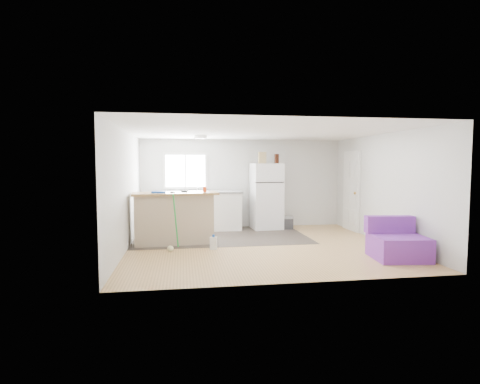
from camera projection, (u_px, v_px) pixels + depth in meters
The scene contains 19 objects.
room at pixel (261, 190), 7.81m from camera, with size 5.51×5.01×2.41m.
vinyl_zone at pixel (221, 236), 9.02m from camera, with size 4.05×2.50×0.00m, color #322C25.
window at pixel (185, 171), 10.00m from camera, with size 1.18×0.06×0.98m.
interior_door at pixel (351, 191), 9.76m from camera, with size 0.11×0.92×2.10m.
ceiling_fixture at pixel (201, 137), 8.73m from camera, with size 0.30×0.30×0.07m, color white.
kitchen_cabinets at pixel (198, 210), 9.79m from camera, with size 2.30×0.75×1.32m.
peninsula at pixel (174, 218), 8.12m from camera, with size 1.87×0.84×1.12m.
refrigerator at pixel (266, 196), 10.01m from camera, with size 0.82×0.78×1.75m.
cooler at pixel (285, 222), 10.02m from camera, with size 0.49×0.37×0.34m.
purple_seat at pixel (397, 244), 6.85m from camera, with size 1.00×0.96×0.75m.
cleaner_jug at pixel (214, 243), 7.58m from camera, with size 0.16×0.13×0.30m.
mop at pixel (172, 239), 7.43m from camera, with size 0.23×0.32×1.15m.
red_cup at pixel (205, 189), 8.18m from camera, with size 0.08×0.08×0.12m, color red.
blue_tray at pixel (159, 192), 7.94m from camera, with size 0.30×0.22×0.04m, color #1242B1.
tool_a at pixel (184, 191), 8.18m from camera, with size 0.14×0.05×0.03m, color black.
tool_b at pixel (173, 192), 7.97m from camera, with size 0.10×0.04×0.03m, color black.
cardboard_box at pixel (262, 158), 9.85m from camera, with size 0.20×0.10×0.30m, color tan.
bottle_left at pixel (276, 159), 9.88m from camera, with size 0.07×0.07×0.25m, color #3D170B.
bottle_right at pixel (278, 159), 9.96m from camera, with size 0.07×0.07×0.25m, color #3D170B.
Camera 1 is at (-1.63, -7.63, 1.72)m, focal length 28.00 mm.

